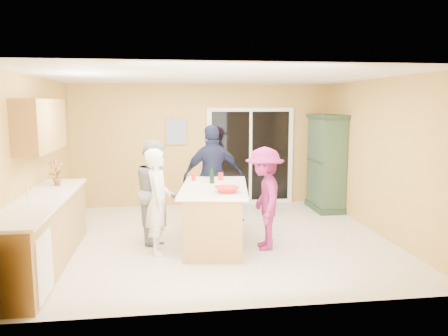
{
  "coord_description": "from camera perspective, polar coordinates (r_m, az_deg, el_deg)",
  "views": [
    {
      "loc": [
        -0.79,
        -6.84,
        2.18
      ],
      "look_at": [
        0.15,
        0.1,
        1.15
      ],
      "focal_mm": 35.0,
      "sensor_mm": 36.0,
      "label": 1
    }
  ],
  "objects": [
    {
      "name": "tumbler_far",
      "position": [
        7.12,
        -3.99,
        -1.24
      ],
      "size": [
        0.09,
        0.09,
        0.1
      ],
      "primitive_type": "cylinder",
      "rotation": [
        0.0,
        0.0,
        0.27
      ],
      "color": "red",
      "rests_on": "kitchen_island"
    },
    {
      "name": "wall_front",
      "position": [
        4.5,
        2.54,
        -2.91
      ],
      "size": [
        5.5,
        0.1,
        2.6
      ],
      "primitive_type": "cube",
      "color": "#F2C863",
      "rests_on": "ground"
    },
    {
      "name": "serving_bowl",
      "position": [
        6.17,
        0.36,
        -2.81
      ],
      "size": [
        0.36,
        0.36,
        0.08
      ],
      "primitive_type": "imported",
      "rotation": [
        0.0,
        0.0,
        0.06
      ],
      "color": "red",
      "rests_on": "kitchen_island"
    },
    {
      "name": "sliding_door",
      "position": [
        9.56,
        3.45,
        1.55
      ],
      "size": [
        1.9,
        0.07,
        2.1
      ],
      "color": "white",
      "rests_on": "floor"
    },
    {
      "name": "green_hutch",
      "position": [
        9.22,
        13.21,
        0.54
      ],
      "size": [
        0.57,
        1.07,
        1.97
      ],
      "color": "#223724",
      "rests_on": "floor"
    },
    {
      "name": "framed_picture",
      "position": [
        9.34,
        -6.24,
        4.75
      ],
      "size": [
        0.46,
        0.04,
        0.56
      ],
      "color": "#A27A51",
      "rests_on": "wall_back"
    },
    {
      "name": "upper_cabinets",
      "position": [
        6.89,
        -22.82,
        5.18
      ],
      "size": [
        0.35,
        1.6,
        0.75
      ],
      "primitive_type": "cube",
      "color": "#A67D40",
      "rests_on": "wall_left"
    },
    {
      "name": "wine_bottle",
      "position": [
        6.85,
        -1.59,
        -0.98
      ],
      "size": [
        0.07,
        0.07,
        0.32
      ],
      "rotation": [
        0.0,
        0.0,
        -0.18
      ],
      "color": "black",
      "rests_on": "kitchen_island"
    },
    {
      "name": "wall_right",
      "position": [
        7.75,
        19.52,
        1.36
      ],
      "size": [
        0.1,
        5.0,
        2.6
      ],
      "primitive_type": "cube",
      "color": "#F2C863",
      "rests_on": "ground"
    },
    {
      "name": "wall_back",
      "position": [
        9.42,
        -2.86,
        2.99
      ],
      "size": [
        5.5,
        0.1,
        2.6
      ],
      "primitive_type": "cube",
      "color": "#F2C863",
      "rests_on": "ground"
    },
    {
      "name": "kitchen_island",
      "position": [
        6.75,
        -1.26,
        -6.54
      ],
      "size": [
        1.23,
        1.92,
        0.94
      ],
      "rotation": [
        0.0,
        0.0,
        -0.15
      ],
      "color": "#A67D40",
      "rests_on": "floor"
    },
    {
      "name": "woman_magenta",
      "position": [
        6.6,
        5.3,
        -3.98
      ],
      "size": [
        0.67,
        1.05,
        1.55
      ],
      "primitive_type": "imported",
      "rotation": [
        0.0,
        0.0,
        -1.67
      ],
      "color": "#821C4E",
      "rests_on": "floor"
    },
    {
      "name": "white_plate",
      "position": [
        6.7,
        0.68,
        -2.21
      ],
      "size": [
        0.2,
        0.2,
        0.01
      ],
      "primitive_type": "cylinder",
      "rotation": [
        0.0,
        0.0,
        0.05
      ],
      "color": "white",
      "rests_on": "kitchen_island"
    },
    {
      "name": "left_cabinet_run",
      "position": [
        6.27,
        -22.97,
        -8.22
      ],
      "size": [
        0.65,
        3.05,
        1.24
      ],
      "color": "#A67D40",
      "rests_on": "floor"
    },
    {
      "name": "ceiling",
      "position": [
        6.9,
        -1.15,
        11.85
      ],
      "size": [
        5.5,
        5.0,
        0.1
      ],
      "primitive_type": "cube",
      "color": "silver",
      "rests_on": "wall_back"
    },
    {
      "name": "floor",
      "position": [
        7.22,
        -1.09,
        -9.2
      ],
      "size": [
        5.5,
        5.5,
        0.0
      ],
      "primitive_type": "plane",
      "color": "#EFE5CE",
      "rests_on": "ground"
    },
    {
      "name": "woman_navy",
      "position": [
        7.67,
        -1.44,
        -1.16
      ],
      "size": [
        1.13,
        0.61,
        1.83
      ],
      "primitive_type": "imported",
      "rotation": [
        0.0,
        0.0,
        3.3
      ],
      "color": "#1A2039",
      "rests_on": "floor"
    },
    {
      "name": "woman_white",
      "position": [
        6.46,
        -8.6,
        -4.32
      ],
      "size": [
        0.4,
        0.58,
        1.55
      ],
      "primitive_type": "imported",
      "rotation": [
        0.0,
        0.0,
        1.52
      ],
      "color": "silver",
      "rests_on": "floor"
    },
    {
      "name": "tulip_vase",
      "position": [
        7.13,
        -21.08,
        -0.54
      ],
      "size": [
        0.25,
        0.21,
        0.41
      ],
      "primitive_type": "imported",
      "rotation": [
        0.0,
        0.0,
        0.32
      ],
      "color": "red",
      "rests_on": "left_cabinet_run"
    },
    {
      "name": "wall_left",
      "position": [
        7.17,
        -23.5,
        0.62
      ],
      "size": [
        0.1,
        5.0,
        2.6
      ],
      "primitive_type": "cube",
      "color": "#F2C863",
      "rests_on": "ground"
    },
    {
      "name": "tumbler_near",
      "position": [
        7.14,
        -0.45,
        -1.11
      ],
      "size": [
        0.1,
        0.1,
        0.12
      ],
      "primitive_type": "cylinder",
      "rotation": [
        0.0,
        0.0,
        0.21
      ],
      "color": "red",
      "rests_on": "kitchen_island"
    },
    {
      "name": "woman_grey",
      "position": [
        7.02,
        -8.93,
        -2.98
      ],
      "size": [
        0.68,
        0.84,
        1.62
      ],
      "primitive_type": "imported",
      "rotation": [
        0.0,
        0.0,
        1.66
      ],
      "color": "gray",
      "rests_on": "floor"
    }
  ]
}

